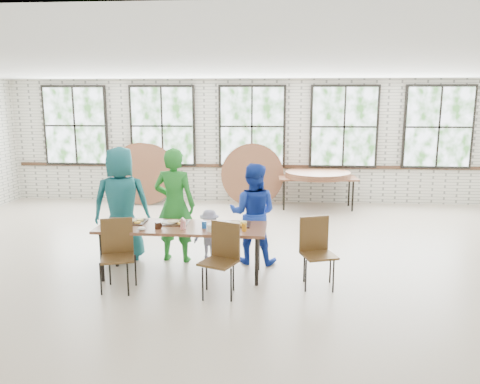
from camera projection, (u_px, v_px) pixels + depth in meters
The scene contains 13 objects.
room at pixel (252, 128), 11.32m from camera, with size 12.00×12.00×12.00m.
dining_table at pixel (182, 230), 6.67m from camera, with size 2.42×0.86×0.74m.
chair_near_left at pixel (117, 248), 6.25m from camera, with size 0.52×0.51×0.95m.
chair_near_right at pixel (222, 253), 6.07m from camera, with size 0.55×0.54×0.95m.
chair_spare at pixel (316, 246), 6.36m from camera, with size 0.52×0.51×0.95m.
adult_teal at pixel (121, 204), 7.34m from camera, with size 0.88×0.57×1.81m, color #1C596A.
adult_green at pixel (175, 205), 7.28m from camera, with size 0.65×0.43×1.79m, color #217D27.
toddler at pixel (210, 236), 7.33m from camera, with size 0.54×0.31×0.83m, color #191544.
adult_blue at pixel (253, 214), 7.22m from camera, with size 0.76×0.59×1.56m, color #1735A7.
storage_table at pixel (318, 179), 10.88m from camera, with size 1.83×0.81×0.74m.
tabletop_clutter at pixel (188, 225), 6.64m from camera, with size 1.97×0.61×0.11m.
round_tops_stacked at pixel (318, 174), 10.86m from camera, with size 1.50×1.50×0.13m.
round_tops_leaning at pixel (179, 174), 11.32m from camera, with size 4.27×0.48×1.49m.
Camera 1 is at (0.53, -6.96, 2.51)m, focal length 35.00 mm.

